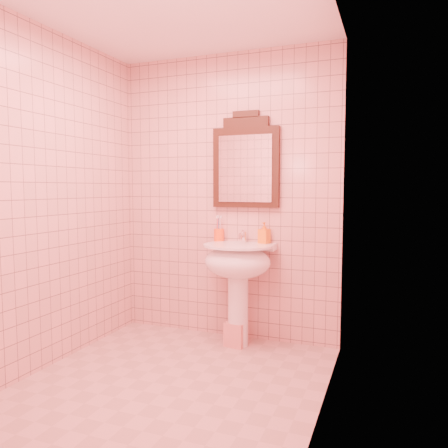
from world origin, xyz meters
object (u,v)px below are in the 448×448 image
at_px(soap_dispenser, 264,233).
at_px(towel, 235,334).
at_px(toothbrush_cup, 219,235).
at_px(pedestal_sink, 238,269).
at_px(mirror, 246,163).

bearing_deg(soap_dispenser, towel, -123.77).
bearing_deg(toothbrush_cup, soap_dispenser, -3.01).
bearing_deg(pedestal_sink, soap_dispenser, 40.48).
relative_size(pedestal_sink, toothbrush_cup, 4.27).
bearing_deg(soap_dispenser, toothbrush_cup, -168.44).
distance_m(toothbrush_cup, towel, 0.87).
bearing_deg(toothbrush_cup, pedestal_sink, -36.48).
bearing_deg(pedestal_sink, mirror, 90.00).
relative_size(mirror, towel, 4.04).
bearing_deg(soap_dispenser, pedestal_sink, -124.96).
bearing_deg(mirror, pedestal_sink, -90.00).
relative_size(pedestal_sink, soap_dispenser, 4.75).
bearing_deg(mirror, soap_dispenser, -14.17).
bearing_deg(pedestal_sink, towel, -127.07).
bearing_deg(towel, toothbrush_cup, 138.67).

